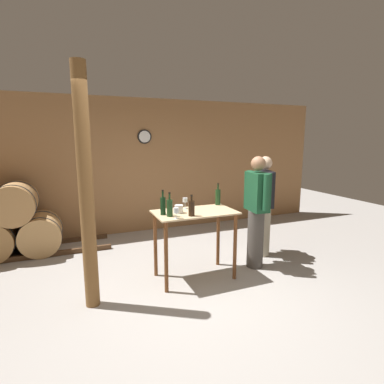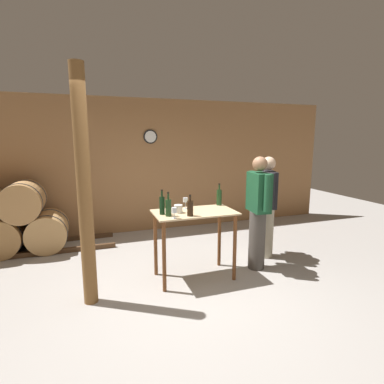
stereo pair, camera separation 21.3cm
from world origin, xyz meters
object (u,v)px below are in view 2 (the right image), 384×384
wine_bottle_far_left (162,205)px  ice_bucket (179,209)px  wine_glass_near_left (174,211)px  wooden_post (84,190)px  wine_bottle_center (190,208)px  person_visitor_with_scarf (267,205)px  wine_bottle_left (168,207)px  person_host (258,211)px  wine_bottle_right (219,197)px  wine_glass_near_center (185,200)px

wine_bottle_far_left → ice_bucket: (0.22, 0.01, -0.07)m
wine_bottle_far_left → wine_glass_near_left: bearing=-69.2°
wooden_post → wine_bottle_center: size_ratio=9.85×
wine_glass_near_left → person_visitor_with_scarf: size_ratio=0.08×
wine_bottle_far_left → wine_glass_near_left: size_ratio=2.36×
wooden_post → wine_bottle_left: wooden_post is taller
wine_glass_near_left → person_host: (1.32, 0.23, -0.16)m
wine_bottle_right → wine_glass_near_left: (-0.83, -0.50, -0.02)m
wooden_post → wine_glass_near_left: (1.02, -0.04, -0.31)m
wine_glass_near_left → person_visitor_with_scarf: (1.70, 0.58, -0.18)m
person_host → person_visitor_with_scarf: size_ratio=1.02×
wooden_post → person_host: wooden_post is taller
wine_bottle_left → person_visitor_with_scarf: size_ratio=0.19×
person_visitor_with_scarf → wine_glass_near_left: bearing=-161.0°
person_visitor_with_scarf → wine_bottle_right: bearing=-174.7°
wine_bottle_left → wine_bottle_center: size_ratio=1.13×
wine_bottle_left → wine_bottle_right: wine_bottle_right is taller
wine_bottle_left → ice_bucket: size_ratio=2.76×
person_host → wine_bottle_far_left: bearing=179.5°
wooden_post → wine_bottle_left: bearing=5.3°
wine_bottle_center → ice_bucket: size_ratio=2.44×
wine_bottle_center → person_visitor_with_scarf: bearing=19.8°
wine_bottle_right → person_visitor_with_scarf: size_ratio=0.20×
wine_bottle_right → wine_glass_near_center: (-0.54, -0.05, -0.01)m
wooden_post → person_host: 2.40m
wine_glass_near_center → wine_bottle_right: bearing=5.1°
wine_bottle_left → wine_bottle_right: size_ratio=0.96×
person_visitor_with_scarf → wine_glass_near_center: bearing=-174.7°
wine_glass_near_left → ice_bucket: bearing=62.9°
wooden_post → wine_glass_near_left: wooden_post is taller
wine_bottle_center → wooden_post: bearing=-179.6°
wooden_post → wine_glass_near_left: size_ratio=19.56×
wine_bottle_left → wine_glass_near_center: bearing=44.4°
person_visitor_with_scarf → wooden_post: bearing=-168.7°
person_host → person_visitor_with_scarf: person_host is taller
wine_glass_near_center → person_visitor_with_scarf: bearing=5.3°
wine_bottle_far_left → wine_bottle_right: size_ratio=1.00×
wine_bottle_right → wine_bottle_left: bearing=-156.8°
wine_bottle_center → person_host: 1.13m
wine_glass_near_center → person_host: person_host is taller
person_host → wine_glass_near_center: bearing=168.0°
wine_bottle_center → wine_glass_near_left: size_ratio=1.99×
wine_bottle_far_left → wine_bottle_center: size_ratio=1.19×
wooden_post → ice_bucket: (1.15, 0.21, -0.36)m
wine_bottle_center → person_host: (1.10, 0.18, -0.17)m
wooden_post → wine_bottle_left: (0.98, 0.09, -0.29)m
wine_bottle_left → wooden_post: bearing=-174.7°
wine_bottle_far_left → ice_bucket: size_ratio=2.90×
wine_bottle_far_left → wine_bottle_right: 0.95m
wine_bottle_right → ice_bucket: 0.74m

